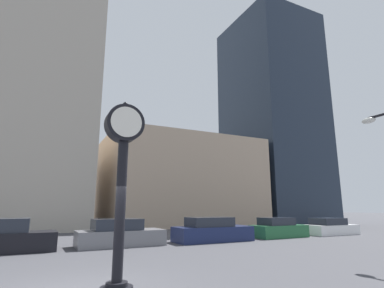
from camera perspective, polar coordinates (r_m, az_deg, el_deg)
name	(u,v)px	position (r m, az deg, el deg)	size (l,w,h in m)	color
building_tall_tower	(26,37)	(36.29, -29.08, 17.32)	(13.82, 12.00, 37.60)	#ADA393
building_storefront_row	(179,182)	(35.06, -2.52, -7.33)	(16.89, 12.00, 9.54)	tan
building_glass_modern	(272,118)	(44.65, 14.95, 4.83)	(10.60, 12.00, 29.06)	#1E2838
street_clock	(122,167)	(7.99, -13.13, -4.25)	(1.00, 0.78, 4.78)	black
car_black	(2,238)	(16.30, -32.46, -14.91)	(4.37, 1.80, 1.48)	black
car_grey	(120,234)	(16.71, -13.61, -16.41)	(4.47, 2.00, 1.38)	slate
car_navy	(212,231)	(18.44, 3.86, -16.22)	(4.69, 1.91, 1.39)	#19234C
car_green	(278,229)	(21.60, 16.11, -15.27)	(3.84, 1.81, 1.29)	#236038
car_white	(330,227)	(25.08, 24.77, -14.24)	(3.95, 2.03, 1.19)	silver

